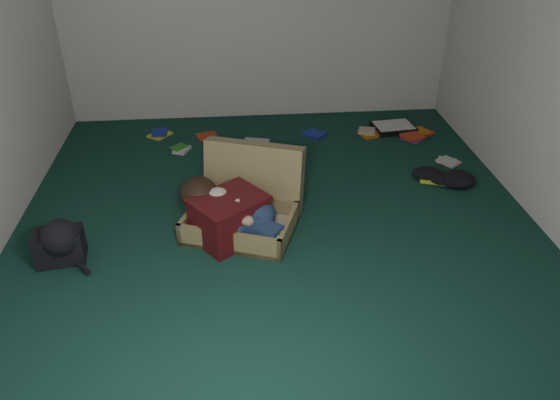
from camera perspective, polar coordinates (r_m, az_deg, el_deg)
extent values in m
plane|color=#13382F|center=(4.16, -0.19, -3.05)|extent=(4.50, 4.50, 0.00)
plane|color=white|center=(1.60, 7.04, -10.03)|extent=(4.50, 0.00, 4.50)
cube|color=#968152|center=(4.08, -4.18, -2.37)|extent=(0.92, 0.79, 0.18)
cube|color=beige|center=(4.11, -4.16, -2.90)|extent=(0.84, 0.70, 0.02)
cube|color=#968152|center=(4.27, -2.76, 2.34)|extent=(0.81, 0.49, 0.57)
cube|color=silver|center=(4.02, -4.64, -1.33)|extent=(0.37, 0.25, 0.24)
sphere|color=tan|center=(4.03, -8.20, -0.28)|extent=(0.21, 0.21, 0.21)
ellipsoid|color=black|center=(4.08, -8.50, 0.70)|extent=(0.28, 0.29, 0.24)
ellipsoid|color=navy|center=(3.98, -2.31, -1.58)|extent=(0.26, 0.29, 0.24)
cube|color=navy|center=(3.91, -4.07, -2.48)|extent=(0.29, 0.15, 0.16)
cube|color=navy|center=(3.88, -1.76, -3.27)|extent=(0.29, 0.27, 0.12)
sphere|color=white|center=(3.89, -0.12, -3.49)|extent=(0.12, 0.12, 0.12)
sphere|color=white|center=(3.84, -0.42, -4.27)|extent=(0.11, 0.11, 0.11)
cylinder|color=tan|center=(3.86, -4.58, -1.94)|extent=(0.21, 0.13, 0.07)
cube|color=#4B0F13|center=(3.99, -5.30, -2.04)|extent=(0.61, 0.59, 0.32)
cube|color=#4B0F13|center=(3.90, -5.42, 0.08)|extent=(0.64, 0.62, 0.02)
cube|color=black|center=(5.88, 11.77, 7.42)|extent=(0.45, 0.36, 0.05)
cube|color=white|center=(5.87, 11.80, 7.68)|extent=(0.41, 0.32, 0.01)
cube|color=yellow|center=(5.76, -12.44, 6.68)|extent=(0.21, 0.16, 0.02)
cube|color=red|center=(5.66, -7.62, 6.66)|extent=(0.26, 0.25, 0.02)
cube|color=silver|center=(5.44, -2.53, 5.88)|extent=(0.21, 0.24, 0.02)
cube|color=navy|center=(5.65, 3.62, 6.84)|extent=(0.22, 0.25, 0.02)
cube|color=#CA6E17|center=(5.72, 9.30, 6.81)|extent=(0.26, 0.24, 0.02)
cube|color=#278223|center=(5.90, 12.84, 7.23)|extent=(0.22, 0.17, 0.02)
cube|color=#86216D|center=(5.74, 13.82, 6.38)|extent=(0.26, 0.26, 0.02)
cube|color=beige|center=(5.33, 17.20, 3.86)|extent=(0.19, 0.24, 0.02)
cube|color=yellow|center=(5.00, 15.84, 2.17)|extent=(0.23, 0.26, 0.02)
cube|color=red|center=(5.89, 14.68, 6.91)|extent=(0.26, 0.24, 0.02)
cube|color=silver|center=(5.39, -10.23, 5.16)|extent=(0.23, 0.19, 0.02)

